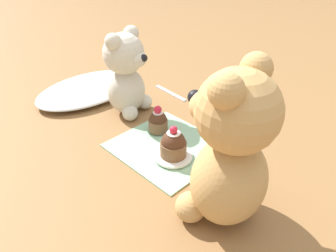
{
  "coord_description": "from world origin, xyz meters",
  "views": [
    {
      "loc": [
        -0.41,
        -0.41,
        0.43
      ],
      "look_at": [
        0.0,
        0.0,
        0.06
      ],
      "focal_mm": 35.0,
      "sensor_mm": 36.0,
      "label": 1
    }
  ],
  "objects_px": {
    "teddy_bear_tan": "(230,150)",
    "saucer_plate": "(173,156)",
    "cupcake_near_tan_bear": "(173,145)",
    "teaspoon": "(170,93)",
    "teddy_bear_cream": "(126,73)",
    "cupcake_near_cream_bear": "(158,121)"
  },
  "relations": [
    {
      "from": "cupcake_near_tan_bear",
      "to": "teddy_bear_cream",
      "type": "bearing_deg",
      "value": 74.8
    },
    {
      "from": "teddy_bear_tan",
      "to": "saucer_plate",
      "type": "height_order",
      "value": "teddy_bear_tan"
    },
    {
      "from": "teddy_bear_tan",
      "to": "cupcake_near_tan_bear",
      "type": "relative_size",
      "value": 3.92
    },
    {
      "from": "cupcake_near_cream_bear",
      "to": "teaspoon",
      "type": "height_order",
      "value": "cupcake_near_cream_bear"
    },
    {
      "from": "saucer_plate",
      "to": "teddy_bear_cream",
      "type": "bearing_deg",
      "value": 74.8
    },
    {
      "from": "teddy_bear_tan",
      "to": "teaspoon",
      "type": "xyz_separation_m",
      "value": [
        0.25,
        0.38,
        -0.13
      ]
    },
    {
      "from": "teddy_bear_cream",
      "to": "saucer_plate",
      "type": "bearing_deg",
      "value": -120.75
    },
    {
      "from": "teddy_bear_cream",
      "to": "cupcake_near_cream_bear",
      "type": "xyz_separation_m",
      "value": [
        -0.01,
        -0.13,
        -0.08
      ]
    },
    {
      "from": "cupcake_near_tan_bear",
      "to": "teaspoon",
      "type": "bearing_deg",
      "value": 46.0
    },
    {
      "from": "teddy_bear_cream",
      "to": "cupcake_near_cream_bear",
      "type": "distance_m",
      "value": 0.15
    },
    {
      "from": "cupcake_near_tan_bear",
      "to": "teaspoon",
      "type": "distance_m",
      "value": 0.3
    },
    {
      "from": "teddy_bear_cream",
      "to": "teddy_bear_tan",
      "type": "distance_m",
      "value": 0.4
    },
    {
      "from": "teddy_bear_tan",
      "to": "cupcake_near_cream_bear",
      "type": "height_order",
      "value": "teddy_bear_tan"
    },
    {
      "from": "teddy_bear_tan",
      "to": "cupcake_near_cream_bear",
      "type": "xyz_separation_m",
      "value": [
        0.09,
        0.26,
        -0.1
      ]
    },
    {
      "from": "cupcake_near_tan_bear",
      "to": "teddy_bear_tan",
      "type": "bearing_deg",
      "value": -105.42
    },
    {
      "from": "saucer_plate",
      "to": "cupcake_near_tan_bear",
      "type": "relative_size",
      "value": 1.16
    },
    {
      "from": "teddy_bear_tan",
      "to": "saucer_plate",
      "type": "distance_m",
      "value": 0.21
    },
    {
      "from": "teddy_bear_tan",
      "to": "saucer_plate",
      "type": "xyz_separation_m",
      "value": [
        0.04,
        0.16,
        -0.12
      ]
    },
    {
      "from": "saucer_plate",
      "to": "teaspoon",
      "type": "xyz_separation_m",
      "value": [
        0.21,
        0.22,
        -0.01
      ]
    },
    {
      "from": "teddy_bear_cream",
      "to": "saucer_plate",
      "type": "xyz_separation_m",
      "value": [
        -0.06,
        -0.22,
        -0.1
      ]
    },
    {
      "from": "teddy_bear_tan",
      "to": "cupcake_near_tan_bear",
      "type": "distance_m",
      "value": 0.19
    },
    {
      "from": "cupcake_near_cream_bear",
      "to": "teaspoon",
      "type": "xyz_separation_m",
      "value": [
        0.16,
        0.12,
        -0.03
      ]
    }
  ]
}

